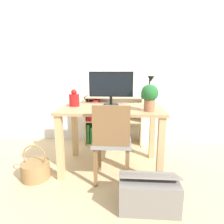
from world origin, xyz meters
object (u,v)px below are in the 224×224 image
Objects in this scene: desk_lamp at (150,88)px; chair at (112,140)px; keyboard at (111,108)px; storage_box at (149,193)px; vase at (74,99)px; bookshelf at (103,120)px; monitor at (111,86)px; basket at (36,169)px; potted_plant at (150,96)px.

desk_lamp is 0.42× the size of chair.
keyboard reaches higher than storage_box.
vase is 0.90m from bookshelf.
monitor is 0.63× the size of chair.
desk_lamp reaches higher than keyboard.
vase reaches higher than storage_box.
basket is 1.25m from storage_box.
vase reaches higher than basket.
monitor is at bearing 94.24° from keyboard.
potted_plant is at bearing -58.34° from bookshelf.
potted_plant is at bearing -12.75° from keyboard.
storage_box is at bearing -52.92° from chair.
keyboard reaches higher than basket.
basket is (-0.63, -1.10, -0.29)m from bookshelf.
vase is 0.23× the size of bookshelf.
desk_lamp is 1.11m from storage_box.
monitor is at bearing 140.88° from potted_plant.
desk_lamp is at bearing 35.96° from chair.
storage_box is at bearing -58.77° from keyboard.
keyboard is 0.49m from vase.
potted_plant reaches higher than bookshelf.
bookshelf is at bearing 130.19° from desk_lamp.
vase is 0.40× the size of storage_box.
basket reaches higher than storage_box.
monitor reaches higher than vase.
vase reaches higher than chair.
desk_lamp reaches higher than basket.
basket is at bearing -164.84° from keyboard.
desk_lamp is 0.74m from chair.
bookshelf is (-0.17, 0.62, -0.60)m from monitor.
basket is at bearing -134.66° from vase.
desk_lamp reaches higher than chair.
desk_lamp reaches higher than storage_box.
keyboard is at bearing -85.76° from monitor.
vase is 0.90m from potted_plant.
bookshelf is 1.30m from basket.
storage_box is (0.34, -0.38, -0.33)m from chair.
bookshelf is at bearing 121.66° from potted_plant.
chair is 0.96× the size of bookshelf.
chair reaches higher than storage_box.
keyboard is 0.69× the size of storage_box.
storage_box is (0.37, -0.60, -0.62)m from keyboard.
keyboard is at bearing 121.23° from storage_box.
potted_plant reaches higher than vase.
potted_plant reaches higher than storage_box.
bookshelf is at bearing 69.90° from vase.
bookshelf is 1.75× the size of storage_box.
chair is (-0.41, -0.36, -0.50)m from desk_lamp.
potted_plant is at bearing 14.19° from chair.
potted_plant is (0.86, -0.24, 0.08)m from vase.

